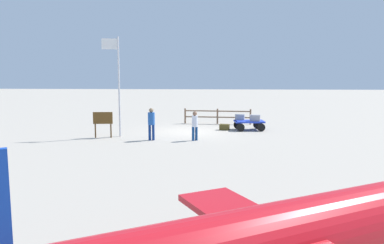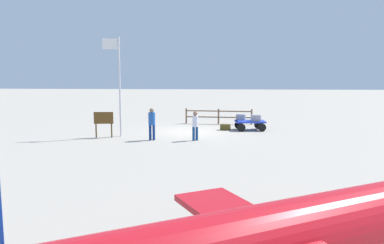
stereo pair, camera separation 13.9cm
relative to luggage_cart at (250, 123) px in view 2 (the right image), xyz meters
name	(u,v)px [view 2 (the right image)]	position (x,y,z in m)	size (l,w,h in m)	color
ground_plane	(190,132)	(3.72, 0.91, -0.45)	(120.00, 120.00, 0.00)	#ADA293
luggage_cart	(250,123)	(0.00, 0.00, 0.00)	(1.95, 1.48, 0.60)	blue
suitcase_grey	(241,117)	(0.54, -0.41, 0.34)	(0.64, 0.43, 0.36)	#91959C
suitcase_navy	(256,118)	(-0.38, 0.15, 0.35)	(0.68, 0.50, 0.39)	#92929B
suitcase_maroon	(225,127)	(1.54, 0.07, -0.26)	(0.67, 0.48, 0.37)	#463C19
worker_lead	(152,121)	(5.58, 4.00, 0.59)	(0.38, 0.38, 1.75)	navy
worker_trailing	(195,124)	(3.23, 3.96, 0.45)	(0.42, 0.42, 1.58)	navy
airplane_near	(280,239)	(1.03, 18.39, 0.61)	(9.07, 6.14, 2.85)	red
flagpole	(118,78)	(7.69, 2.88, 2.89)	(0.96, 0.24, 5.63)	silver
signboard	(104,120)	(8.43, 3.36, 0.53)	(1.09, 0.16, 1.45)	#4C3319
wooden_fence	(219,115)	(1.98, -2.78, 0.19)	(4.76, 0.46, 1.08)	brown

